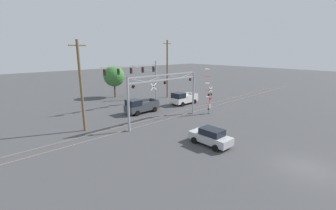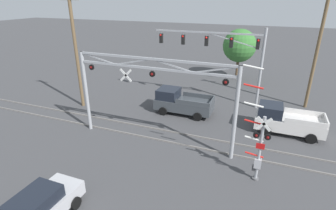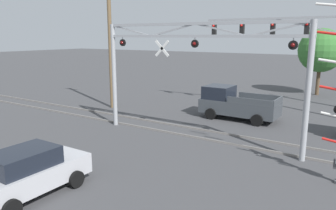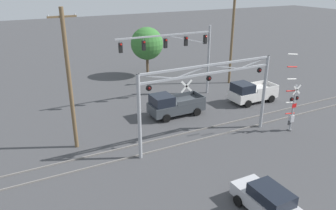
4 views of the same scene
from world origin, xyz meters
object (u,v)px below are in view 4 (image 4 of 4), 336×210
traffic_signal_span (184,49)px  pickup_truck_following (251,92)px  pickup_truck_lead (173,105)px  background_tree_beyond_span (147,44)px  utility_pole_left (69,80)px  sedan_waiting (268,202)px  crossing_gantry (208,90)px  crossing_signal_mast (292,107)px  utility_pole_right (232,36)px

traffic_signal_span → pickup_truck_following: 7.71m
pickup_truck_lead → background_tree_beyond_span: (3.00, 12.26, 3.01)m
pickup_truck_following → utility_pole_left: (-17.15, -1.26, 4.05)m
sedan_waiting → utility_pole_left: (-7.04, 11.81, 4.21)m
crossing_gantry → crossing_signal_mast: 7.27m
crossing_signal_mast → traffic_signal_span: 11.54m
pickup_truck_lead → utility_pole_right: (10.16, 5.36, 4.41)m
pickup_truck_following → utility_pole_left: 17.67m
pickup_truck_lead → sedan_waiting: pickup_truck_lead is taller
utility_pole_right → background_tree_beyond_span: utility_pole_right is taller
pickup_truck_following → sedan_waiting: size_ratio=1.16×
crossing_gantry → utility_pole_left: (-8.77, 3.54, 0.98)m
utility_pole_right → background_tree_beyond_span: bearing=136.0°
pickup_truck_following → utility_pole_right: 7.62m
traffic_signal_span → pickup_truck_lead: (-3.13, -3.63, -3.98)m
utility_pole_right → background_tree_beyond_span: 10.04m
crossing_gantry → utility_pole_right: size_ratio=1.04×
sedan_waiting → pickup_truck_lead: bearing=82.2°
pickup_truck_following → sedan_waiting: (-10.11, -13.07, -0.16)m
crossing_signal_mast → utility_pole_left: (-15.58, 5.16, 2.94)m
crossing_signal_mast → pickup_truck_following: bearing=76.2°
pickup_truck_following → utility_pole_right: bearing=72.1°
crossing_signal_mast → utility_pole_right: size_ratio=0.61×
crossing_signal_mast → pickup_truck_following: (1.57, 6.43, -1.11)m
crossing_gantry → background_tree_beyond_span: (3.14, 17.61, -0.06)m
background_tree_beyond_span → sedan_waiting: bearing=-100.7°
sedan_waiting → utility_pole_right: size_ratio=0.39×
crossing_gantry → sedan_waiting: (-1.73, -8.27, -3.23)m
traffic_signal_span → background_tree_beyond_span: bearing=90.8°
sedan_waiting → utility_pole_right: (12.03, 18.98, 4.58)m
pickup_truck_lead → sedan_waiting: 13.75m
pickup_truck_lead → sedan_waiting: (-1.87, -13.62, -0.16)m
crossing_gantry → crossing_signal_mast: size_ratio=1.70×
crossing_signal_mast → background_tree_beyond_span: bearing=100.8°
pickup_truck_following → crossing_gantry: bearing=-150.2°
utility_pole_left → utility_pole_right: (19.06, 7.17, 0.37)m
crossing_signal_mast → utility_pole_right: (3.49, 12.33, 3.31)m
pickup_truck_lead → crossing_signal_mast: bearing=-46.3°
traffic_signal_span → pickup_truck_following: (5.12, -4.18, -3.98)m
pickup_truck_lead → pickup_truck_following: size_ratio=1.04×
crossing_signal_mast → sedan_waiting: bearing=-142.1°
crossing_gantry → crossing_signal_mast: crossing_signal_mast is taller
utility_pole_left → traffic_signal_span: bearing=24.3°
crossing_gantry → utility_pole_left: utility_pole_left is taller
crossing_signal_mast → crossing_gantry: bearing=166.6°
traffic_signal_span → background_tree_beyond_span: traffic_signal_span is taller
crossing_gantry → background_tree_beyond_span: size_ratio=1.83×
sedan_waiting → crossing_gantry: bearing=78.2°
pickup_truck_following → sedan_waiting: bearing=-127.7°
crossing_signal_mast → sedan_waiting: 10.90m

